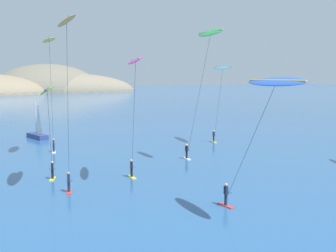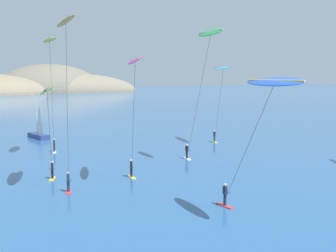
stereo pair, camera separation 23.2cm
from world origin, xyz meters
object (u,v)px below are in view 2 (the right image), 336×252
at_px(sailboat_near, 37,134).
at_px(kitesurfer_blue, 269,94).
at_px(kitesurfer_magenta, 135,71).
at_px(kitesurfer_lime, 47,98).
at_px(kitesurfer_yellow, 50,51).
at_px(kitesurfer_cyan, 223,74).
at_px(kitesurfer_green, 208,46).
at_px(kitesurfer_orange, 66,36).

relative_size(sailboat_near, kitesurfer_blue, 0.63).
xyz_separation_m(kitesurfer_magenta, kitesurfer_lime, (-6.69, 2.52, -2.20)).
height_order(sailboat_near, kitesurfer_lime, kitesurfer_lime).
relative_size(sailboat_near, kitesurfer_yellow, 0.44).
bearing_deg(kitesurfer_lime, kitesurfer_cyan, 25.84).
bearing_deg(kitesurfer_blue, kitesurfer_cyan, 61.73).
xyz_separation_m(kitesurfer_blue, kitesurfer_lime, (-10.31, 15.23, -0.73)).
relative_size(kitesurfer_blue, kitesurfer_lime, 1.08).
bearing_deg(kitesurfer_green, kitesurfer_magenta, -156.24).
distance_m(kitesurfer_blue, kitesurfer_orange, 15.42).
height_order(kitesurfer_green, kitesurfer_lime, kitesurfer_green).
bearing_deg(kitesurfer_orange, kitesurfer_blue, -50.47).
xyz_separation_m(kitesurfer_magenta, kitesurfer_green, (9.69, 4.26, 2.60)).
bearing_deg(kitesurfer_yellow, kitesurfer_cyan, -1.62).
bearing_deg(kitesurfer_magenta, kitesurfer_lime, 159.39).
height_order(kitesurfer_yellow, kitesurfer_orange, kitesurfer_orange).
relative_size(sailboat_near, kitesurfer_cyan, 0.56).
bearing_deg(sailboat_near, kitesurfer_lime, -96.96).
height_order(kitesurfer_magenta, kitesurfer_green, kitesurfer_green).
height_order(kitesurfer_green, kitesurfer_orange, kitesurfer_green).
distance_m(kitesurfer_blue, kitesurfer_cyan, 31.08).
height_order(kitesurfer_cyan, kitesurfer_orange, kitesurfer_orange).
distance_m(sailboat_near, kitesurfer_orange, 35.39).
bearing_deg(kitesurfer_green, kitesurfer_blue, -109.68).
bearing_deg(kitesurfer_yellow, kitesurfer_lime, -102.04).
relative_size(kitesurfer_green, kitesurfer_yellow, 1.05).
distance_m(kitesurfer_blue, kitesurfer_green, 18.49).
relative_size(kitesurfer_magenta, kitesurfer_green, 0.78).
xyz_separation_m(kitesurfer_cyan, kitesurfer_yellow, (-22.30, 0.63, 2.50)).
bearing_deg(kitesurfer_yellow, sailboat_near, 86.97).
bearing_deg(kitesurfer_cyan, kitesurfer_magenta, -141.39).
xyz_separation_m(sailboat_near, kitesurfer_lime, (-3.61, -29.55, 6.98)).
relative_size(kitesurfer_cyan, kitesurfer_yellow, 0.79).
bearing_deg(kitesurfer_cyan, kitesurfer_blue, -118.27).
relative_size(kitesurfer_lime, kitesurfer_orange, 0.63).
relative_size(kitesurfer_green, kitesurfer_orange, 1.03).
height_order(kitesurfer_green, kitesurfer_cyan, kitesurfer_green).
xyz_separation_m(kitesurfer_magenta, kitesurfer_orange, (-5.87, -1.22, 2.50)).
bearing_deg(sailboat_near, kitesurfer_green, -65.33).
relative_size(kitesurfer_magenta, kitesurfer_orange, 0.80).
xyz_separation_m(sailboat_near, kitesurfer_orange, (-2.78, -33.29, 11.67)).
relative_size(kitesurfer_green, kitesurfer_lime, 1.63).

